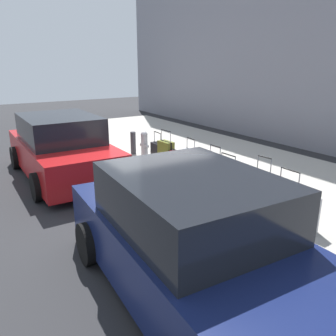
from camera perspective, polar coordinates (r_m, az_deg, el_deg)
name	(u,v)px	position (r m, az deg, el deg)	size (l,w,h in m)	color
ground_plane	(148,179)	(8.79, -3.40, -1.94)	(40.00, 40.00, 0.00)	#28282B
sidewalk_curb	(221,162)	(10.16, 8.96, 0.97)	(18.00, 5.00, 0.14)	#ADA89E
suitcase_silver_0	(307,214)	(6.25, 22.36, -7.12)	(0.36, 0.22, 0.67)	#9EA0A8
suitcase_maroon_1	(287,201)	(6.52, 19.40, -5.23)	(0.47, 0.23, 0.96)	maroon
suitcase_olive_2	(262,193)	(6.68, 15.49, -4.05)	(0.37, 0.23, 1.11)	#59601E
suitcase_black_3	(247,189)	(7.04, 13.10, -3.38)	(0.43, 0.20, 0.70)	black
suitcase_teal_4	(227,182)	(7.34, 9.90, -2.39)	(0.48, 0.20, 0.94)	#0F606B
suitcase_red_5	(214,174)	(7.72, 7.78, -1.00)	(0.40, 0.25, 1.02)	red
suitcase_navy_6	(200,171)	(8.11, 5.43, -0.53)	(0.51, 0.22, 0.62)	navy
suitcase_silver_7	(190,163)	(8.54, 3.79, 0.90)	(0.43, 0.25, 0.98)	#9EA0A8
suitcase_maroon_8	(176,162)	(8.87, 1.36, 1.06)	(0.41, 0.20, 0.60)	maroon
suitcase_olive_9	(166,154)	(9.26, -0.36, 2.34)	(0.49, 0.27, 1.03)	#59601E
suitcase_black_10	(158,153)	(9.75, -1.77, 2.62)	(0.48, 0.27, 0.89)	black
fire_hydrant	(144,143)	(10.31, -4.00, 4.15)	(0.39, 0.21, 0.79)	#99999E
bollard_post	(133,143)	(10.65, -5.88, 4.20)	(0.16, 0.16, 0.71)	#333338
parked_car_navy_0	(191,240)	(4.37, 3.91, -11.96)	(4.37, 2.31, 1.63)	#141E4C
parked_car_red_1	(62,149)	(9.25, -17.48, 3.14)	(4.51, 2.14, 1.61)	#AD1619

